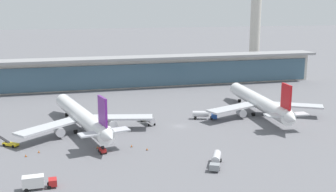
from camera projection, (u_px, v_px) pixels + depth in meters
ground_plane at (180, 126)px, 137.82m from camera, size 1200.00×1200.00×0.00m
airliner_left_stand at (82, 117)px, 131.36m from camera, size 43.03×56.86×15.30m
airliner_centre_stand at (260, 102)px, 151.27m from camera, size 44.10×57.47×15.30m
service_truck_near_nose_grey at (216, 159)px, 103.42m from camera, size 5.77×8.72×2.95m
service_truck_under_wing_olive at (148, 119)px, 140.19m from camera, size 4.25×8.89×2.95m
service_truck_mid_apron_blue at (204, 114)px, 145.90m from camera, size 8.86×5.02×2.95m
service_truck_by_tail_yellow at (10, 144)px, 117.85m from camera, size 6.23×5.20×2.70m
service_truck_on_taxiway_red at (37, 182)px, 90.35m from camera, size 7.40×2.66×3.10m
service_truck_at_far_stand_red at (103, 150)px, 112.48m from camera, size 2.17×3.11×2.05m
terminal_building at (140, 71)px, 202.40m from camera, size 184.88×12.80×15.20m
control_tower at (256, 7)px, 253.51m from camera, size 12.00×12.00×70.64m
safety_cone_alpha at (132, 146)px, 117.47m from camera, size 0.62×0.62×0.70m
safety_cone_bravo at (97, 147)px, 116.29m from camera, size 0.62×0.62×0.70m
safety_cone_charlie at (147, 149)px, 114.90m from camera, size 0.62×0.62×0.70m
safety_cone_delta at (26, 156)px, 109.92m from camera, size 0.62×0.62×0.70m
safety_cone_echo at (39, 152)px, 112.84m from camera, size 0.62×0.62×0.70m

